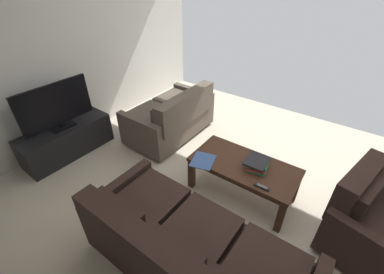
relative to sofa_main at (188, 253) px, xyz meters
The scene contains 11 objects.
ground_plane 1.29m from the sofa_main, 84.71° to the right, with size 5.57×4.88×0.01m, color beige.
wall_right 3.31m from the sofa_main, 23.03° to the right, with size 0.12×4.88×2.74m, color silver.
sofa_main is the anchor object (origin of this frame).
loveseat_near 2.31m from the sofa_main, 47.40° to the right, with size 0.85×1.41×0.82m.
coffee_table 1.20m from the sofa_main, 86.33° to the right, with size 1.21×0.60×0.46m.
tv_stand 2.56m from the sofa_main, ahead, with size 0.48×1.26×0.46m.
flat_tv 2.60m from the sofa_main, ahead, with size 0.21×0.99×0.63m.
armchair_side 1.81m from the sofa_main, 134.13° to the right, with size 0.98×1.13×0.83m.
book_stack 1.24m from the sofa_main, 92.51° to the right, with size 0.28×0.31×0.10m.
tv_remote 1.00m from the sofa_main, 103.37° to the right, with size 0.16×0.05×0.02m.
loose_magazine 1.09m from the sofa_main, 62.77° to the right, with size 0.25×0.29×0.01m, color #385693.
Camera 1 is at (-0.83, 2.19, 2.36)m, focal length 23.70 mm.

